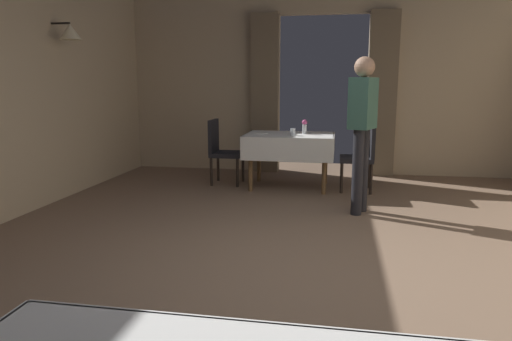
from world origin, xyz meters
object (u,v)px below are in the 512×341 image
(chair_mid_right, at_px, (363,153))
(flower_vase_mid, at_px, (305,126))
(glass_mid_c, at_px, (293,132))
(dining_table_mid, at_px, (290,142))
(plate_mid_b, at_px, (261,133))
(person_waiter_by_doorway, at_px, (362,122))
(chair_mid_left, at_px, (222,148))

(chair_mid_right, bearing_deg, flower_vase_mid, 172.59)
(glass_mid_c, bearing_deg, dining_table_mid, 109.58)
(flower_vase_mid, xyz_separation_m, glass_mid_c, (-0.14, -0.22, -0.06))
(plate_mid_b, bearing_deg, person_waiter_by_doorway, -41.63)
(dining_table_mid, bearing_deg, flower_vase_mid, 16.80)
(person_waiter_by_doorway, bearing_deg, plate_mid_b, 138.37)
(flower_vase_mid, bearing_deg, chair_mid_right, -7.41)
(chair_mid_left, xyz_separation_m, plate_mid_b, (0.59, -0.07, 0.24))
(dining_table_mid, relative_size, chair_mid_left, 1.31)
(flower_vase_mid, relative_size, plate_mid_b, 1.04)
(chair_mid_right, height_order, plate_mid_b, chair_mid_right)
(glass_mid_c, bearing_deg, chair_mid_right, 7.29)
(glass_mid_c, bearing_deg, plate_mid_b, 159.40)
(plate_mid_b, bearing_deg, dining_table_mid, -1.50)
(plate_mid_b, distance_m, person_waiter_by_doorway, 1.79)
(chair_mid_right, xyz_separation_m, glass_mid_c, (-0.93, -0.12, 0.28))
(chair_mid_left, xyz_separation_m, flower_vase_mid, (1.19, -0.02, 0.34))
(chair_mid_left, bearing_deg, chair_mid_right, -3.55)
(chair_mid_left, height_order, chair_mid_right, same)
(dining_table_mid, xyz_separation_m, person_waiter_by_doorway, (0.91, -1.16, 0.38))
(chair_mid_left, bearing_deg, person_waiter_by_doorway, -33.06)
(dining_table_mid, height_order, person_waiter_by_doorway, person_waiter_by_doorway)
(flower_vase_mid, relative_size, person_waiter_by_doorway, 0.12)
(flower_vase_mid, distance_m, person_waiter_by_doorway, 1.43)
(flower_vase_mid, xyz_separation_m, person_waiter_by_doorway, (0.72, -1.22, 0.17))
(flower_vase_mid, relative_size, glass_mid_c, 2.06)
(dining_table_mid, bearing_deg, glass_mid_c, -70.42)
(dining_table_mid, relative_size, glass_mid_c, 12.69)
(chair_mid_right, relative_size, person_waiter_by_doorway, 0.54)
(chair_mid_left, height_order, person_waiter_by_doorway, person_waiter_by_doorway)
(dining_table_mid, distance_m, person_waiter_by_doorway, 1.53)
(chair_mid_left, distance_m, plate_mid_b, 0.64)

